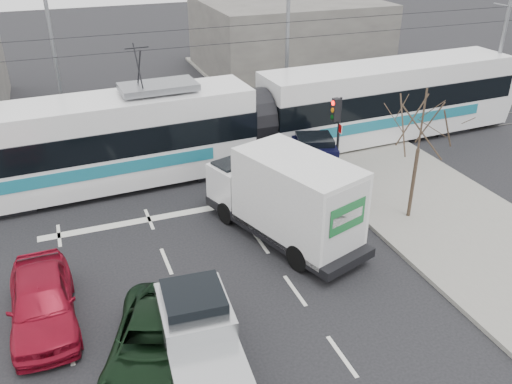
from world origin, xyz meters
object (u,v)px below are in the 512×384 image
object	(u,v)px
box_truck	(286,198)
red_car	(42,301)
street_lamp_near	(284,29)
traffic_signal	(337,121)
green_car	(153,343)
bare_tree	(422,126)
silver_pickup	(200,339)
tram	(255,119)
street_lamp_far	(47,38)
navy_pickup	(316,164)

from	to	relation	value
box_truck	red_car	bearing A→B (deg)	173.09
street_lamp_near	red_car	world-z (taller)	street_lamp_near
box_truck	traffic_signal	bearing A→B (deg)	24.23
green_car	red_car	world-z (taller)	red_car
green_car	bare_tree	bearing A→B (deg)	40.91
silver_pickup	red_car	world-z (taller)	silver_pickup
tram	street_lamp_far	bearing A→B (deg)	140.02
tram	box_truck	world-z (taller)	tram
silver_pickup	red_car	distance (m)	4.93
silver_pickup	traffic_signal	bearing A→B (deg)	49.67
bare_tree	street_lamp_near	bearing A→B (deg)	91.42
red_car	tram	bearing A→B (deg)	40.64
street_lamp_near	navy_pickup	world-z (taller)	street_lamp_near
street_lamp_far	navy_pickup	world-z (taller)	street_lamp_far
traffic_signal	silver_pickup	xyz separation A→B (m)	(-8.35, -8.52, -1.79)
silver_pickup	green_car	bearing A→B (deg)	154.36
traffic_signal	red_car	distance (m)	13.30
navy_pickup	red_car	world-z (taller)	navy_pickup
bare_tree	red_car	size ratio (longest dim) A/B	1.13
green_car	red_car	bearing A→B (deg)	155.48
street_lamp_far	tram	distance (m)	10.79
bare_tree	traffic_signal	bearing A→B (deg)	105.76
silver_pickup	street_lamp_near	bearing A→B (deg)	64.25
bare_tree	traffic_signal	size ratio (longest dim) A/B	1.39
street_lamp_near	green_car	distance (m)	19.05
traffic_signal	navy_pickup	distance (m)	1.98
traffic_signal	navy_pickup	world-z (taller)	traffic_signal
bare_tree	tram	bearing A→B (deg)	116.06
street_lamp_near	navy_pickup	distance (m)	8.84
street_lamp_far	green_car	world-z (taller)	street_lamp_far
street_lamp_far	silver_pickup	distance (m)	18.64
street_lamp_near	red_car	bearing A→B (deg)	-135.28
green_car	navy_pickup	bearing A→B (deg)	62.97
traffic_signal	street_lamp_near	xyz separation A→B (m)	(0.84, 7.50, 2.37)
silver_pickup	navy_pickup	bearing A→B (deg)	52.51
box_truck	silver_pickup	bearing A→B (deg)	-151.00
street_lamp_far	red_car	distance (m)	15.46
traffic_signal	green_car	bearing A→B (deg)	-140.10
bare_tree	traffic_signal	distance (m)	4.28
traffic_signal	street_lamp_far	size ratio (longest dim) A/B	0.40
box_truck	navy_pickup	distance (m)	4.56
street_lamp_far	traffic_signal	bearing A→B (deg)	-41.72
silver_pickup	bare_tree	bearing A→B (deg)	29.60
traffic_signal	bare_tree	bearing A→B (deg)	-74.24
street_lamp_near	navy_pickup	size ratio (longest dim) A/B	1.80
red_car	street_lamp_far	bearing A→B (deg)	83.76
traffic_signal	navy_pickup	xyz separation A→B (m)	(-0.89, -0.11, -1.76)
bare_tree	street_lamp_near	size ratio (longest dim) A/B	0.56
street_lamp_far	navy_pickup	bearing A→B (deg)	-44.56
street_lamp_far	red_car	xyz separation A→B (m)	(-1.40, -14.77, -4.36)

